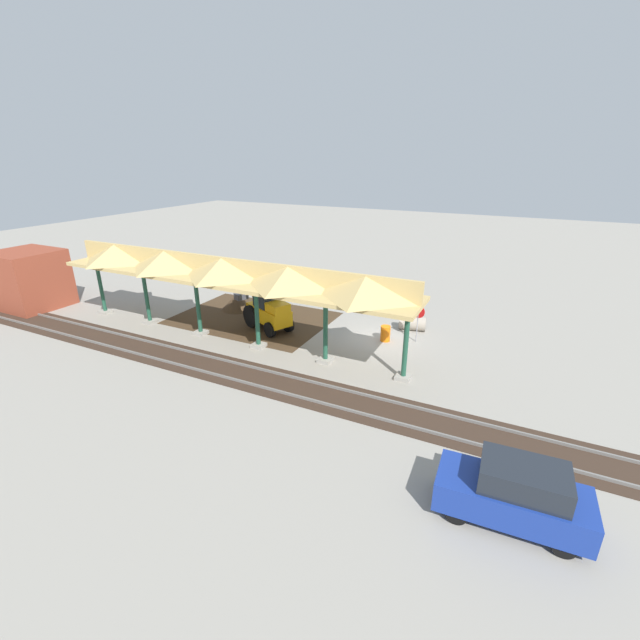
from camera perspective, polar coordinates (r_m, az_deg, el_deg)
ground_plane at (r=25.16m, az=7.81°, el=-2.52°), size 120.00×120.00×0.00m
dirt_work_zone at (r=28.43m, az=-8.94°, el=0.26°), size 9.92×7.00×0.01m
platform_canopy at (r=23.95m, az=-12.81°, el=6.51°), size 21.84×3.20×4.90m
rail_tracks at (r=19.31m, az=0.93°, el=-10.05°), size 60.00×2.58×0.15m
stop_sign at (r=24.63m, az=12.95°, el=0.58°), size 0.75×0.20×2.22m
backhoe at (r=26.26m, az=-7.04°, el=1.51°), size 5.23×3.28×2.82m
dirt_mound at (r=30.33m, az=-10.86°, el=1.48°), size 4.53×4.53×2.13m
concrete_pipe at (r=26.69m, az=12.25°, el=-0.38°), size 1.69×1.12×0.89m
brick_utility_building at (r=35.94m, az=-34.26°, el=4.52°), size 4.13×3.81×3.93m
distant_parked_car at (r=14.33m, az=24.51°, el=-20.31°), size 4.27×1.93×1.98m
traffic_barrel at (r=24.83m, az=8.71°, el=-1.78°), size 0.56×0.56×0.90m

